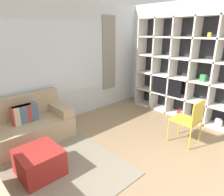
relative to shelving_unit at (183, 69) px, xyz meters
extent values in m
cube|color=silver|center=(-2.48, 1.75, 0.19)|extent=(6.49, 0.07, 2.70)
cube|color=silver|center=(-2.48, 1.71, 0.29)|extent=(2.91, 0.01, 1.60)
cube|color=gray|center=(-0.85, 1.70, 0.29)|extent=(0.44, 0.03, 1.90)
cube|color=silver|center=(0.20, 0.10, 0.19)|extent=(0.07, 4.43, 2.70)
cube|color=gray|center=(-3.85, 0.31, -1.15)|extent=(2.83, 2.27, 0.01)
cube|color=#232328|center=(0.16, 0.00, 0.02)|extent=(0.02, 2.49, 2.35)
cube|color=silver|center=(-0.03, -0.75, 0.02)|extent=(0.40, 0.04, 2.35)
cube|color=silver|center=(-0.03, -0.25, 0.02)|extent=(0.40, 0.04, 2.35)
cube|color=silver|center=(-0.03, 0.25, 0.02)|extent=(0.40, 0.04, 2.35)
cube|color=silver|center=(-0.03, 0.75, 0.02)|extent=(0.40, 0.04, 2.35)
cube|color=silver|center=(-0.03, 1.25, 0.02)|extent=(0.40, 0.04, 2.35)
cube|color=silver|center=(-0.03, 0.00, -1.14)|extent=(0.40, 2.49, 0.04)
cube|color=silver|center=(-0.03, 0.00, -0.69)|extent=(0.40, 2.49, 0.04)
cube|color=silver|center=(-0.03, 0.00, -0.22)|extent=(0.40, 2.49, 0.04)
cube|color=silver|center=(-0.03, 0.00, 0.25)|extent=(0.40, 2.49, 0.04)
cube|color=silver|center=(-0.03, 0.00, 0.72)|extent=(0.40, 2.49, 0.04)
cube|color=silver|center=(-0.03, 0.00, 1.17)|extent=(0.40, 2.49, 0.04)
cube|color=black|center=(-0.19, 0.29, -0.47)|extent=(0.04, 0.80, 0.40)
cube|color=black|center=(-0.17, 0.29, -0.66)|extent=(0.10, 0.24, 0.03)
cylinder|color=red|center=(-0.05, -0.04, -1.08)|extent=(0.08, 0.08, 0.08)
cube|color=#388947|center=(-0.05, -0.52, -0.13)|extent=(0.12, 0.12, 0.15)
cube|color=white|center=(-0.05, -0.98, -1.05)|extent=(0.10, 0.10, 0.16)
cube|color=white|center=(-0.05, -1.02, -1.06)|extent=(0.08, 0.08, 0.13)
cube|color=gold|center=(-0.05, -0.52, 0.79)|extent=(0.06, 0.06, 0.10)
cube|color=tan|center=(-3.45, 1.25, -0.95)|extent=(1.82, 0.82, 0.41)
cube|color=tan|center=(-3.45, 1.57, -0.52)|extent=(1.82, 0.18, 0.45)
cube|color=tan|center=(-2.66, 1.25, -0.66)|extent=(0.24, 0.76, 0.18)
cube|color=#AD3D33|center=(-3.41, 1.29, -0.58)|extent=(0.35, 0.14, 0.34)
cube|color=beige|center=(-3.38, 1.29, -0.58)|extent=(0.35, 0.16, 0.34)
cube|color=slate|center=(-3.28, 1.29, -0.58)|extent=(0.35, 0.15, 0.34)
cube|color=#A82823|center=(-3.58, 0.25, -0.96)|extent=(0.59, 0.61, 0.40)
cylinder|color=gold|center=(-0.96, -0.54, -0.94)|extent=(0.02, 0.02, 0.44)
cylinder|color=gold|center=(-1.38, -0.54, -0.94)|extent=(0.02, 0.02, 0.44)
cylinder|color=gold|center=(-0.96, -0.97, -0.94)|extent=(0.02, 0.02, 0.44)
cylinder|color=gold|center=(-1.38, -0.97, -0.94)|extent=(0.02, 0.02, 0.44)
cube|color=gold|center=(-1.17, -0.75, -0.71)|extent=(0.44, 0.46, 0.02)
cube|color=gold|center=(-1.17, -0.96, -0.50)|extent=(0.44, 0.02, 0.40)
camera|label=1|loc=(-4.50, -2.27, 0.87)|focal=32.00mm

